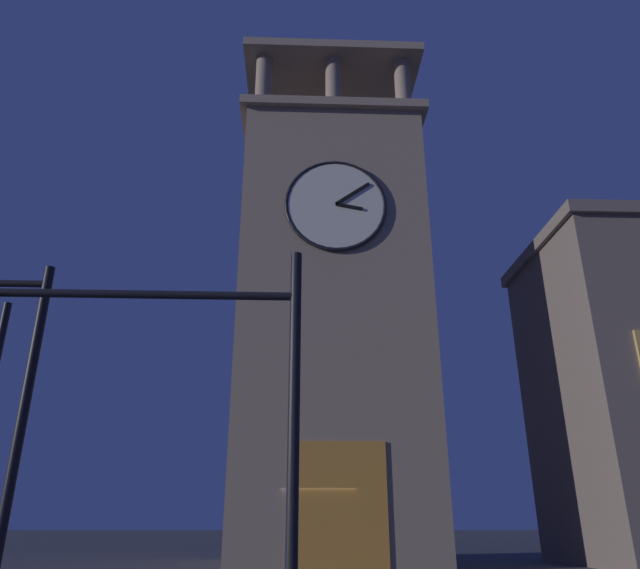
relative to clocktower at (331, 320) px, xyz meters
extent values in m
cube|color=gray|center=(0.00, -0.03, -0.61)|extent=(7.45, 7.15, 17.85)
cube|color=gray|center=(0.00, -0.03, 8.52)|extent=(8.05, 7.75, 0.40)
cylinder|color=gray|center=(-3.13, 2.95, 10.09)|extent=(0.70, 0.70, 2.75)
cylinder|color=gray|center=(0.00, 2.95, 10.09)|extent=(0.70, 0.70, 2.75)
cylinder|color=gray|center=(3.13, 2.95, 10.09)|extent=(0.70, 0.70, 2.75)
cylinder|color=gray|center=(-3.13, -3.00, 10.09)|extent=(0.70, 0.70, 2.75)
cylinder|color=gray|center=(0.00, -3.00, 10.09)|extent=(0.70, 0.70, 2.75)
cylinder|color=gray|center=(3.13, -3.00, 10.09)|extent=(0.70, 0.70, 2.75)
cube|color=gray|center=(0.00, -0.03, 11.66)|extent=(8.05, 7.75, 0.40)
cylinder|color=black|center=(0.00, -0.03, 13.49)|extent=(0.12, 0.12, 3.24)
cylinder|color=silver|center=(0.00, 3.61, 3.57)|extent=(3.91, 0.12, 3.91)
torus|color=black|center=(0.00, 3.63, 3.57)|extent=(4.07, 0.16, 4.07)
cube|color=black|center=(-0.53, 3.71, 3.47)|extent=(1.08, 0.06, 0.31)
cube|color=black|center=(-0.67, 3.71, 4.06)|extent=(1.42, 0.06, 1.07)
cube|color=orange|center=(0.00, 3.50, -7.53)|extent=(3.20, 0.24, 4.00)
cylinder|color=black|center=(1.45, 16.15, -6.97)|extent=(0.16, 0.16, 5.13)
cylinder|color=black|center=(3.63, 16.15, -5.08)|extent=(4.35, 0.12, 0.12)
cylinder|color=black|center=(5.63, 14.70, -6.80)|extent=(0.16, 0.16, 5.47)
camera|label=1|loc=(1.41, 24.03, -8.07)|focal=33.10mm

